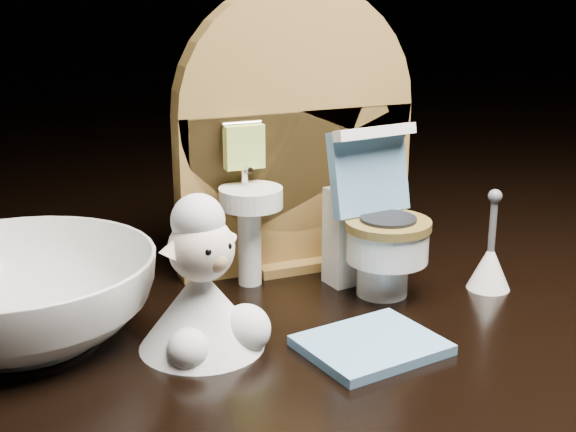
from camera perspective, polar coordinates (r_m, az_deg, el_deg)
name	(u,v)px	position (r m, az deg, el deg)	size (l,w,h in m)	color
backdrop_panel	(295,147)	(0.42, 0.49, 4.95)	(0.13, 0.05, 0.15)	olive
toy_toilet	(375,231)	(0.40, 6.18, -1.10)	(0.05, 0.06, 0.08)	white
bath_mat	(371,345)	(0.35, 5.94, -9.12)	(0.06, 0.05, 0.00)	#5C8DB6
toilet_brush	(490,263)	(0.42, 14.16, -3.25)	(0.02, 0.02, 0.05)	white
plush_lamb	(203,295)	(0.34, -6.04, -5.63)	(0.05, 0.05, 0.07)	silver
ceramic_bowl	(19,297)	(0.37, -18.55, -5.51)	(0.12, 0.12, 0.04)	white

